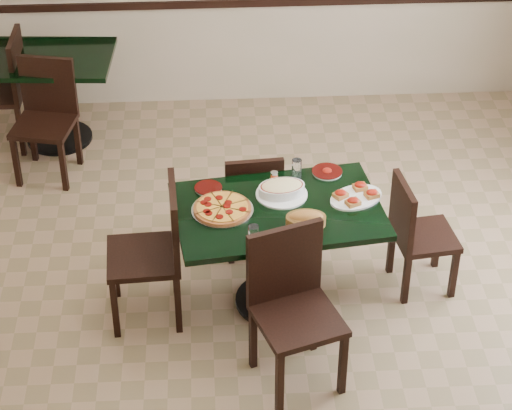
{
  "coord_description": "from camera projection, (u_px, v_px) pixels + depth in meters",
  "views": [
    {
      "loc": [
        -0.27,
        -4.86,
        4.31
      ],
      "look_at": [
        0.01,
        0.0,
        0.82
      ],
      "focal_mm": 70.0,
      "sensor_mm": 36.0,
      "label": 1
    }
  ],
  "objects": [
    {
      "name": "back_chair_left",
      "position": [
        6.0,
        84.0,
        7.81
      ],
      "size": [
        0.45,
        0.45,
        0.95
      ],
      "rotation": [
        0.0,
        0.0,
        -1.59
      ],
      "color": "black",
      "rests_on": "floor"
    },
    {
      "name": "napkin_setting",
      "position": [
        272.0,
        240.0,
        5.82
      ],
      "size": [
        0.19,
        0.19,
        0.01
      ],
      "rotation": [
        0.0,
        0.0,
        0.36
      ],
      "color": "white",
      "rests_on": "main_table"
    },
    {
      "name": "pepperoni_pizza",
      "position": [
        222.0,
        209.0,
        6.05
      ],
      "size": [
        0.38,
        0.38,
        0.04
      ],
      "rotation": [
        0.0,
        0.0,
        0.39
      ],
      "color": "silver",
      "rests_on": "main_table"
    },
    {
      "name": "lasagna_casserole",
      "position": [
        282.0,
        189.0,
        6.17
      ],
      "size": [
        0.32,
        0.32,
        0.09
      ],
      "rotation": [
        0.0,
        0.0,
        0.15
      ],
      "color": "white",
      "rests_on": "main_table"
    },
    {
      "name": "bread_basket",
      "position": [
        306.0,
        219.0,
        5.92
      ],
      "size": [
        0.24,
        0.17,
        0.1
      ],
      "rotation": [
        0.0,
        0.0,
        -0.02
      ],
      "color": "brown",
      "rests_on": "main_table"
    },
    {
      "name": "water_glass_b",
      "position": [
        253.0,
        236.0,
        5.75
      ],
      "size": [
        0.06,
        0.06,
        0.13
      ],
      "primitive_type": "cylinder",
      "color": "white",
      "rests_on": "main_table"
    },
    {
      "name": "main_table",
      "position": [
        278.0,
        232.0,
        6.19
      ],
      "size": [
        1.36,
        0.97,
        0.75
      ],
      "rotation": [
        0.0,
        0.0,
        0.14
      ],
      "color": "black",
      "rests_on": "floor"
    },
    {
      "name": "chair_left",
      "position": [
        157.0,
        246.0,
        6.13
      ],
      "size": [
        0.47,
        0.47,
        0.96
      ],
      "rotation": [
        0.0,
        0.0,
        -1.51
      ],
      "color": "black",
      "rests_on": "floor"
    },
    {
      "name": "side_plate_near",
      "position": [
        275.0,
        241.0,
        5.81
      ],
      "size": [
        0.17,
        0.17,
        0.02
      ],
      "rotation": [
        0.0,
        0.0,
        0.15
      ],
      "color": "white",
      "rests_on": "main_table"
    },
    {
      "name": "room_shell",
      "position": [
        382.0,
        24.0,
        7.24
      ],
      "size": [
        5.5,
        5.5,
        5.5
      ],
      "color": "silver",
      "rests_on": "floor"
    },
    {
      "name": "back_table",
      "position": [
        52.0,
        82.0,
        7.85
      ],
      "size": [
        1.02,
        0.77,
        0.75
      ],
      "rotation": [
        0.0,
        0.0,
        -0.07
      ],
      "color": "black",
      "rests_on": "floor"
    },
    {
      "name": "side_plate_far_r",
      "position": [
        327.0,
        172.0,
        6.4
      ],
      "size": [
        0.2,
        0.2,
        0.03
      ],
      "rotation": [
        0.0,
        0.0,
        0.21
      ],
      "color": "white",
      "rests_on": "main_table"
    },
    {
      "name": "chair_right",
      "position": [
        415.0,
        230.0,
        6.39
      ],
      "size": [
        0.43,
        0.43,
        0.82
      ],
      "rotation": [
        0.0,
        0.0,
        1.71
      ],
      "color": "black",
      "rests_on": "floor"
    },
    {
      "name": "floor",
      "position": [
        255.0,
        308.0,
        6.47
      ],
      "size": [
        5.5,
        5.5,
        0.0
      ],
      "primitive_type": "plane",
      "color": "#8B6D50",
      "rests_on": "ground"
    },
    {
      "name": "pepper_shaker",
      "position": [
        274.0,
        177.0,
        6.28
      ],
      "size": [
        0.05,
        0.05,
        0.08
      ],
      "color": "#B04612",
      "rests_on": "main_table"
    },
    {
      "name": "chair_near",
      "position": [
        292.0,
        299.0,
        5.7
      ],
      "size": [
        0.58,
        0.58,
        0.98
      ],
      "rotation": [
        0.0,
        0.0,
        0.33
      ],
      "color": "black",
      "rests_on": "floor"
    },
    {
      "name": "side_plate_far_l",
      "position": [
        208.0,
        188.0,
        6.25
      ],
      "size": [
        0.17,
        0.17,
        0.02
      ],
      "rotation": [
        0.0,
        0.0,
        -0.22
      ],
      "color": "white",
      "rests_on": "main_table"
    },
    {
      "name": "back_chair_near",
      "position": [
        46.0,
        111.0,
        7.51
      ],
      "size": [
        0.51,
        0.51,
        0.91
      ],
      "rotation": [
        0.0,
        0.0,
        -0.21
      ],
      "color": "black",
      "rests_on": "floor"
    },
    {
      "name": "bruschetta_platter",
      "position": [
        356.0,
        195.0,
        6.16
      ],
      "size": [
        0.43,
        0.39,
        0.05
      ],
      "rotation": [
        0.0,
        0.0,
        0.51
      ],
      "color": "white",
      "rests_on": "main_table"
    },
    {
      "name": "water_glass_a",
      "position": [
        297.0,
        169.0,
        6.31
      ],
      "size": [
        0.06,
        0.06,
        0.14
      ],
      "primitive_type": "cylinder",
      "color": "white",
      "rests_on": "main_table"
    },
    {
      "name": "chair_far",
      "position": [
        253.0,
        199.0,
        6.68
      ],
      "size": [
        0.41,
        0.41,
        0.82
      ],
      "rotation": [
        0.0,
        0.0,
        3.22
      ],
      "color": "black",
      "rests_on": "floor"
    }
  ]
}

